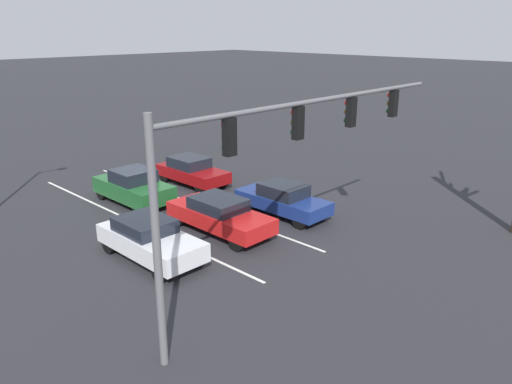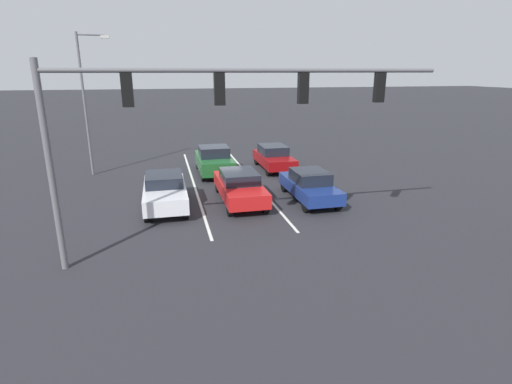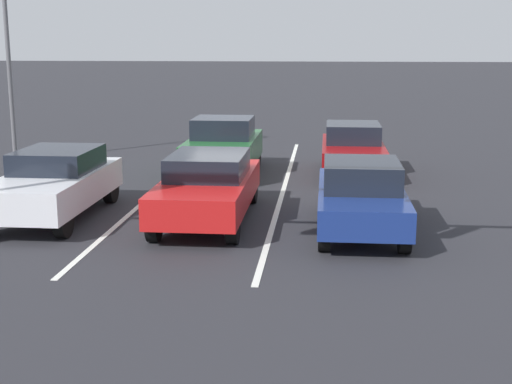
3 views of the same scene
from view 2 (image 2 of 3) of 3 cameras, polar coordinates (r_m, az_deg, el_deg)
name	(u,v)px [view 2 (image 2 of 3)]	position (r m, az deg, el deg)	size (l,w,h in m)	color
ground_plane	(218,173)	(24.26, -5.43, 2.77)	(240.00, 240.00, 0.00)	#28282D
lane_stripe_left_divider	(252,179)	(22.62, -0.58, 1.82)	(0.12, 16.02, 0.01)	silver
lane_stripe_center_divider	(194,183)	(22.16, -8.91, 1.29)	(0.12, 16.02, 0.01)	silver
car_white_rightlane_front	(165,191)	(18.22, -12.88, 0.17)	(1.82, 4.38, 1.49)	silver
car_navy_leftlane_front	(310,185)	(18.97, 7.66, 0.98)	(1.72, 4.38, 1.44)	navy
car_red_midlane_front	(240,186)	(18.59, -2.36, 0.87)	(1.80, 4.78, 1.45)	red
car_maroon_leftlane_second	(274,157)	(24.90, 2.56, 5.00)	(1.76, 4.18, 1.46)	maroon
car_darkgreen_midlane_second	(214,160)	(23.84, -6.00, 4.52)	(1.91, 4.26, 1.66)	#1E5928
traffic_signal_gantry	(201,107)	(12.42, -7.89, 11.99)	(12.34, 0.37, 6.25)	slate
street_lamp_right_shoulder	(87,96)	(24.95, -22.98, 12.52)	(1.75, 0.24, 7.93)	slate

